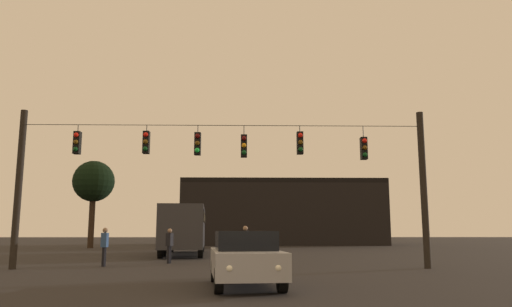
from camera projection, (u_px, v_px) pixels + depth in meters
ground_plane at (231, 254)px, 32.34m from camera, size 168.00×168.00×0.00m
overhead_signal_span at (222, 171)px, 20.14m from camera, size 17.10×0.44×6.56m
city_bus at (185, 225)px, 31.38m from camera, size 3.31×11.16×3.00m
car_near_right at (245, 257)px, 13.44m from camera, size 2.21×4.46×1.52m
car_far_left at (193, 239)px, 41.44m from camera, size 2.05×4.42×1.52m
pedestrian_crossing_left at (105, 244)px, 20.99m from camera, size 0.24×0.36×1.66m
pedestrian_crossing_center at (169, 244)px, 22.91m from camera, size 0.33×0.41×1.64m
pedestrian_crossing_right at (245, 242)px, 23.37m from camera, size 0.32×0.41×1.76m
corner_building at (281, 213)px, 54.84m from camera, size 21.71×10.66×6.99m
tree_left_silhouette at (94, 182)px, 43.82m from camera, size 3.72×3.72×7.83m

